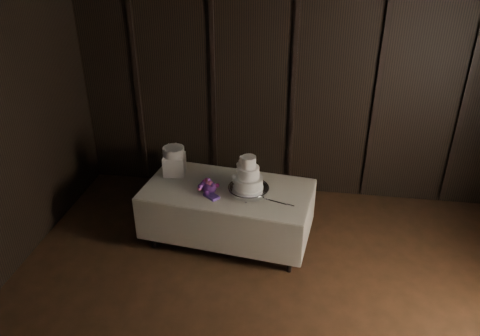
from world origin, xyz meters
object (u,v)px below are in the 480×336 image
(display_table, at_px, (228,213))
(small_cake, at_px, (174,152))
(wedding_cake, at_px, (246,176))
(cake_stand, at_px, (248,191))
(box_pedestal, at_px, (175,164))
(bouquet, at_px, (209,187))

(display_table, bearing_deg, small_cake, 166.23)
(wedding_cake, relative_size, small_cake, 1.49)
(small_cake, bearing_deg, cake_stand, -20.05)
(display_table, distance_m, cake_stand, 0.48)
(wedding_cake, bearing_deg, cake_stand, 30.99)
(box_pedestal, bearing_deg, cake_stand, -20.05)
(display_table, height_order, cake_stand, cake_stand)
(bouquet, height_order, box_pedestal, box_pedestal)
(cake_stand, relative_size, box_pedestal, 1.86)
(wedding_cake, bearing_deg, small_cake, 159.76)
(display_table, xyz_separation_m, box_pedestal, (-0.72, 0.27, 0.47))
(display_table, distance_m, bouquet, 0.47)
(cake_stand, relative_size, wedding_cake, 1.21)
(display_table, height_order, wedding_cake, wedding_cake)
(small_cake, bearing_deg, display_table, -20.80)
(bouquet, relative_size, small_cake, 1.50)
(display_table, bearing_deg, wedding_cake, -16.53)
(display_table, bearing_deg, box_pedestal, 166.23)
(wedding_cake, bearing_deg, box_pedestal, 159.76)
(cake_stand, height_order, wedding_cake, wedding_cake)
(display_table, xyz_separation_m, cake_stand, (0.26, -0.09, 0.39))
(small_cake, bearing_deg, bouquet, -35.70)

